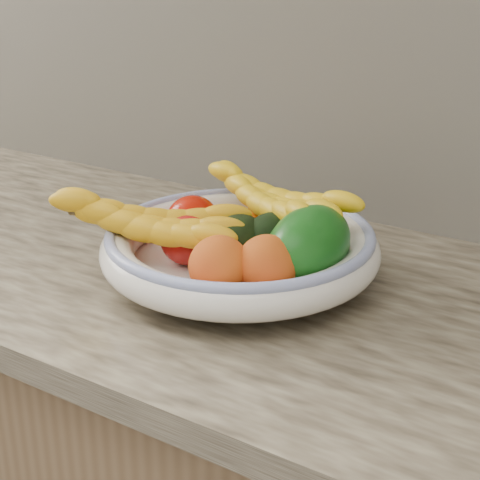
% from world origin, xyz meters
% --- Properties ---
extents(fruit_bowl, '(0.39, 0.39, 0.08)m').
position_xyz_m(fruit_bowl, '(0.00, 1.66, 0.95)').
color(fruit_bowl, white).
rests_on(fruit_bowl, kitchen_counter).
extents(clementine_back_left, '(0.07, 0.07, 0.05)m').
position_xyz_m(clementine_back_left, '(-0.03, 1.74, 0.95)').
color(clementine_back_left, orange).
rests_on(clementine_back_left, fruit_bowl).
extents(clementine_back_right, '(0.06, 0.06, 0.04)m').
position_xyz_m(clementine_back_right, '(0.02, 1.78, 0.95)').
color(clementine_back_right, '#FF6C05').
rests_on(clementine_back_right, fruit_bowl).
extents(clementine_back_mid, '(0.07, 0.07, 0.05)m').
position_xyz_m(clementine_back_mid, '(0.00, 1.74, 0.95)').
color(clementine_back_mid, orange).
rests_on(clementine_back_mid, fruit_bowl).
extents(tomato_left, '(0.10, 0.10, 0.07)m').
position_xyz_m(tomato_left, '(-0.10, 1.69, 0.96)').
color(tomato_left, '#B70E00').
rests_on(tomato_left, fruit_bowl).
extents(tomato_near_left, '(0.10, 0.10, 0.07)m').
position_xyz_m(tomato_near_left, '(-0.06, 1.62, 0.96)').
color(tomato_near_left, '#B5120F').
rests_on(tomato_near_left, fruit_bowl).
extents(avocado_center, '(0.09, 0.12, 0.08)m').
position_xyz_m(avocado_center, '(0.01, 1.64, 0.96)').
color(avocado_center, black).
rests_on(avocado_center, fruit_bowl).
extents(avocado_right, '(0.09, 0.12, 0.07)m').
position_xyz_m(avocado_right, '(0.04, 1.68, 0.96)').
color(avocado_right, black).
rests_on(avocado_right, fruit_bowl).
extents(green_mango, '(0.13, 0.15, 0.13)m').
position_xyz_m(green_mango, '(0.11, 1.66, 0.98)').
color(green_mango, '#0E4C0F').
rests_on(green_mango, fruit_bowl).
extents(peach_front, '(0.09, 0.09, 0.08)m').
position_xyz_m(peach_front, '(0.03, 1.56, 0.97)').
color(peach_front, orange).
rests_on(peach_front, fruit_bowl).
extents(peach_right, '(0.10, 0.10, 0.08)m').
position_xyz_m(peach_right, '(0.09, 1.59, 0.97)').
color(peach_right, orange).
rests_on(peach_right, fruit_bowl).
extents(banana_bunch_back, '(0.32, 0.21, 0.09)m').
position_xyz_m(banana_bunch_back, '(0.00, 1.74, 0.99)').
color(banana_bunch_back, yellow).
rests_on(banana_bunch_back, fruit_bowl).
extents(banana_bunch_front, '(0.32, 0.21, 0.08)m').
position_xyz_m(banana_bunch_front, '(-0.10, 1.58, 0.98)').
color(banana_bunch_front, '#E9AB13').
rests_on(banana_bunch_front, fruit_bowl).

